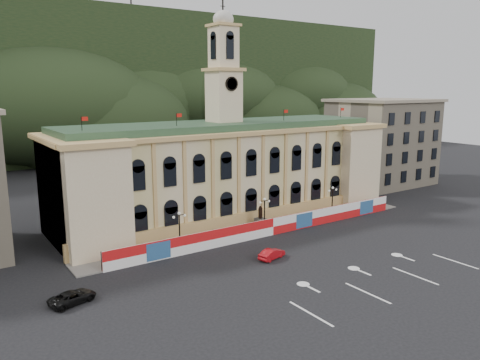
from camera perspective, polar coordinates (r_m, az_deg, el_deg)
ground at (r=58.25m, az=13.33°, el=-10.28°), size 260.00×260.00×0.00m
lane_markings at (r=55.29m, az=17.23°, el=-11.68°), size 26.00×10.00×0.02m
hill_ridge at (r=163.18m, az=-20.24°, el=9.99°), size 230.00×80.00×64.00m
city_hall at (r=76.67m, az=-1.78°, el=1.30°), size 56.20×17.60×37.10m
side_building_right at (r=107.78m, az=16.91°, el=4.50°), size 21.00×17.00×18.60m
hoarding_fence at (r=68.26m, az=4.02°, el=-5.67°), size 50.00×0.44×2.50m
pavement at (r=70.59m, az=2.61°, el=-6.07°), size 56.00×5.50×0.16m
statue at (r=70.46m, az=2.50°, el=-5.16°), size 1.40×1.40×3.72m
lamp_left at (r=62.01m, az=-7.39°, el=-5.73°), size 1.96×0.44×5.15m
lamp_center at (r=69.19m, az=3.01°, el=-3.85°), size 1.96×0.44×5.15m
lamp_right at (r=78.23m, az=11.20°, el=-2.28°), size 1.96×0.44×5.15m
red_sedan at (r=59.17m, az=3.89°, el=-8.97°), size 3.30×4.61×1.30m
black_suv at (r=50.51m, az=-19.73°, el=-13.30°), size 4.59×5.80×1.30m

